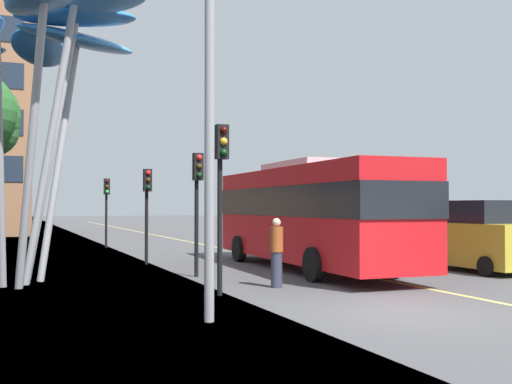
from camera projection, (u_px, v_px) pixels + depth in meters
The scene contains 10 objects.
ground at pixel (377, 317), 11.79m from camera, with size 120.00×240.00×0.10m.
red_bus at pixel (308, 211), 20.24m from camera, with size 3.05×11.35×3.54m.
leaf_sculpture at pixel (16, 35), 16.35m from camera, with size 8.48×8.41×8.52m.
traffic_light_kerb_near at pixel (221, 172), 14.32m from camera, with size 0.28×0.42×3.98m.
traffic_light_kerb_far at pixel (198, 187), 18.11m from camera, with size 0.28×0.42×3.64m.
traffic_light_island_mid at pixel (147, 195), 21.91m from camera, with size 0.28×0.42×3.40m.
traffic_light_opposite at pixel (107, 197), 30.68m from camera, with size 0.28×0.42×3.44m.
car_parked_mid at pixel (480, 238), 19.62m from camera, with size 1.91×3.91×2.26m.
street_lamp at pixel (231, 71), 11.35m from camera, with size 1.73×0.44×7.10m.
pedestrian at pixel (277, 253), 15.75m from camera, with size 0.34×0.34×1.77m.
Camera 1 is at (-7.26, -10.10, 2.09)m, focal length 43.25 mm.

